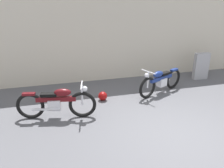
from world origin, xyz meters
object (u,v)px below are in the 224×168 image
(helmet, at_px, (103,96))
(motorcycle_blue, at_px, (161,81))
(motorcycle_maroon, at_px, (57,102))
(stone_marker, at_px, (201,66))

(helmet, bearing_deg, motorcycle_blue, 1.89)
(helmet, distance_m, motorcycle_maroon, 1.68)
(motorcycle_blue, xyz_separation_m, motorcycle_maroon, (-3.48, -0.86, 0.02))
(motorcycle_blue, distance_m, motorcycle_maroon, 3.59)
(stone_marker, height_order, helmet, stone_marker)
(motorcycle_blue, relative_size, motorcycle_maroon, 0.89)
(stone_marker, distance_m, motorcycle_maroon, 5.90)
(helmet, distance_m, motorcycle_blue, 2.06)
(stone_marker, bearing_deg, helmet, -167.09)
(helmet, height_order, motorcycle_maroon, motorcycle_maroon)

